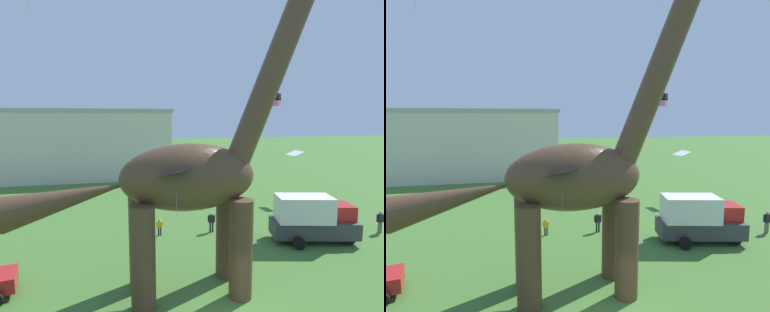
% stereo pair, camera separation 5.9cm
% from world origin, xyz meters
% --- Properties ---
extents(dinosaur_sculpture, '(14.89, 3.15, 15.56)m').
position_xyz_m(dinosaur_sculpture, '(-1.33, 3.52, 5.63)').
color(dinosaur_sculpture, '#513823').
rests_on(dinosaur_sculpture, ground_plane).
extents(parked_box_truck, '(5.93, 3.35, 3.20)m').
position_xyz_m(parked_box_truck, '(8.24, 7.71, 1.65)').
color(parked_box_truck, '#38383D').
rests_on(parked_box_truck, ground_plane).
extents(person_far_spectator, '(0.46, 0.20, 1.24)m').
position_xyz_m(person_far_spectator, '(-1.74, 11.12, 0.75)').
color(person_far_spectator, black).
rests_on(person_far_spectator, ground_plane).
extents(person_vendor_side, '(0.56, 0.25, 1.50)m').
position_xyz_m(person_vendor_side, '(9.72, 13.43, 0.91)').
color(person_vendor_side, '#6B6056').
rests_on(person_vendor_side, ground_plane).
extents(person_strolling_adult, '(0.56, 0.25, 1.50)m').
position_xyz_m(person_strolling_adult, '(2.07, 10.93, 0.91)').
color(person_strolling_adult, black).
rests_on(person_strolling_adult, ground_plane).
extents(person_near_flyer, '(0.62, 0.27, 1.66)m').
position_xyz_m(person_near_flyer, '(14.07, 8.02, 1.00)').
color(person_near_flyer, '#6B6056').
rests_on(person_near_flyer, ground_plane).
extents(kite_mid_center, '(1.28, 1.69, 0.41)m').
position_xyz_m(kite_mid_center, '(12.63, 17.43, 4.91)').
color(kite_mid_center, white).
extents(kite_drifting, '(1.41, 1.41, 1.42)m').
position_xyz_m(kite_drifting, '(13.42, 23.34, 10.50)').
color(kite_drifting, black).
extents(kite_high_left, '(1.78, 2.02, 2.06)m').
position_xyz_m(kite_high_left, '(-2.07, 2.23, 6.17)').
color(kite_high_left, black).
extents(background_building_block, '(24.34, 8.27, 9.60)m').
position_xyz_m(background_building_block, '(-9.48, 35.34, 4.81)').
color(background_building_block, beige).
rests_on(background_building_block, ground_plane).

